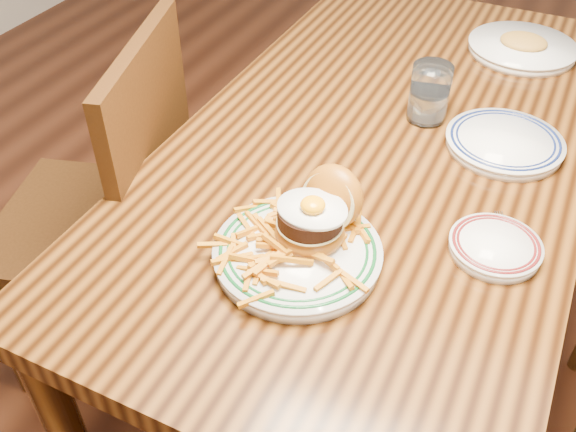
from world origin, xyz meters
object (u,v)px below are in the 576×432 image
at_px(main_plate, 304,239).
at_px(side_plate, 495,246).
at_px(chair_left, 113,211).
at_px(table, 384,167).

bearing_deg(main_plate, side_plate, 37.95).
relative_size(chair_left, side_plate, 5.63).
distance_m(table, chair_left, 0.66).
bearing_deg(side_plate, chair_left, -158.12).
relative_size(table, main_plate, 5.22).
xyz_separation_m(chair_left, main_plate, (0.58, -0.15, 0.27)).
distance_m(main_plate, side_plate, 0.33).
height_order(table, chair_left, chair_left).
relative_size(table, chair_left, 1.66).
bearing_deg(main_plate, chair_left, 176.24).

